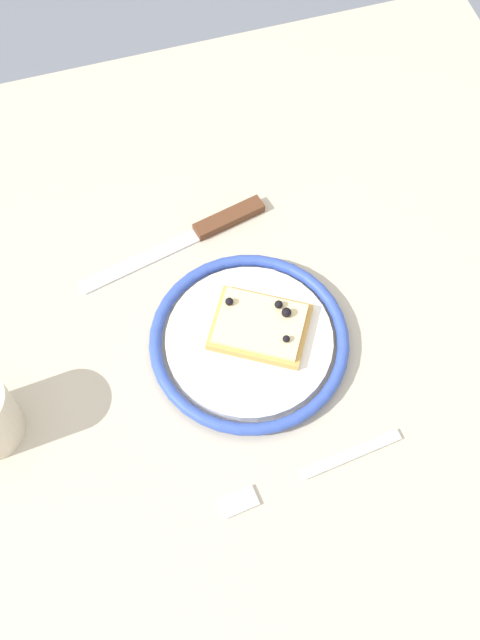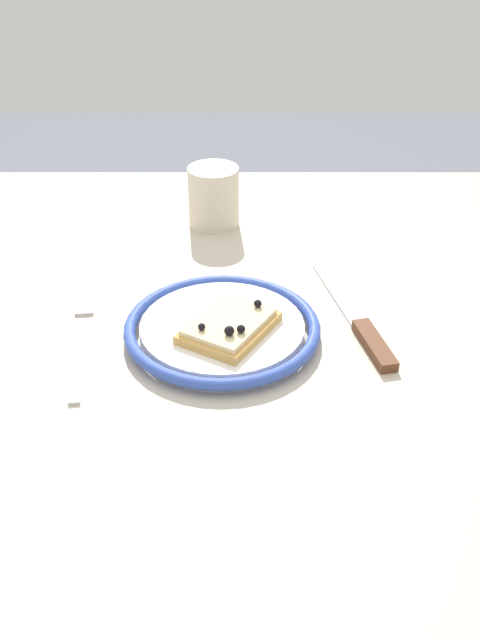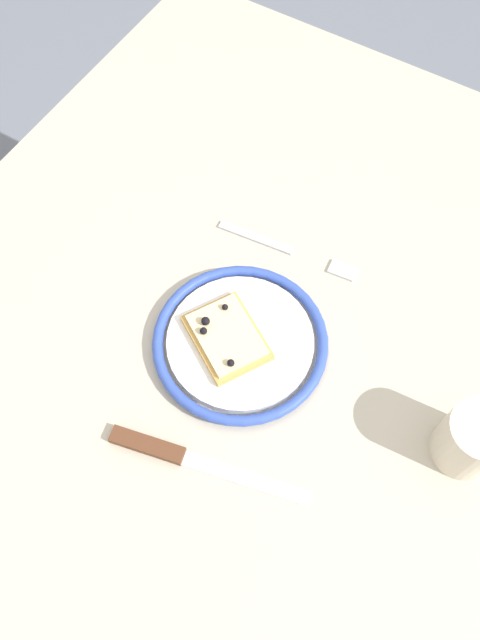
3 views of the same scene
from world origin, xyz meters
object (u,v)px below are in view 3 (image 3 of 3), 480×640
(knife, at_px, (174,454))
(pizza_slice_near, at_px, (227,337))
(fork, at_px, (288,250))
(dining_table, at_px, (267,342))
(cup, at_px, (471,439))
(plate, at_px, (240,342))

(knife, bearing_deg, pizza_slice_near, -171.97)
(pizza_slice_near, distance_m, fork, 0.17)
(dining_table, distance_m, fork, 0.13)
(pizza_slice_near, relative_size, fork, 0.64)
(pizza_slice_near, bearing_deg, cup, 94.82)
(plate, xyz_separation_m, pizza_slice_near, (0.01, -0.02, 0.01))
(knife, xyz_separation_m, fork, (-0.32, -0.03, -0.00))
(dining_table, height_order, knife, knife)
(dining_table, distance_m, pizza_slice_near, 0.12)
(dining_table, relative_size, fork, 5.21)
(pizza_slice_near, distance_m, cup, 0.31)
(fork, bearing_deg, plate, 6.91)
(plate, bearing_deg, fork, -173.09)
(plate, distance_m, fork, 0.16)
(plate, bearing_deg, knife, 2.31)
(dining_table, bearing_deg, pizza_slice_near, -22.90)
(plate, distance_m, cup, 0.29)
(dining_table, distance_m, cup, 0.31)
(plate, relative_size, cup, 2.59)
(dining_table, bearing_deg, plate, -11.56)
(pizza_slice_near, bearing_deg, dining_table, 157.10)
(dining_table, relative_size, pizza_slice_near, 8.12)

